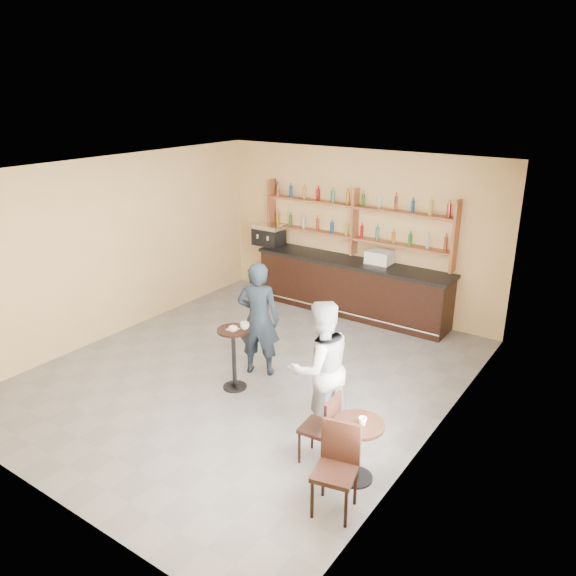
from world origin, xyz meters
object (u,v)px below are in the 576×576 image
Objects in this scene: man_main at (259,319)px; patron_second at (320,367)px; chair_south at (335,472)px; pastry_case at (379,258)px; chair_west at (319,427)px; bar_counter at (351,287)px; pedestal_table at (234,359)px; espresso_machine at (269,235)px; cafe_table at (357,451)px.

patron_second is (1.60, -0.80, -0.01)m from man_main.
man_main is at bearing 128.68° from chair_south.
chair_west is (1.38, -4.38, -0.78)m from pastry_case.
bar_counter is 3.62m from pedestal_table.
man_main is 1.84× the size of chair_south.
chair_west is 0.89m from chair_south.
bar_counter is at bearing 89.83° from pedestal_table.
espresso_machine reaches higher than bar_counter.
cafe_table is at bearing 80.22° from chair_west.
chair_west is at bearing -21.47° from pedestal_table.
chair_south is (2.55, -1.42, 0.02)m from pedestal_table.
espresso_machine is at bearing 172.77° from pastry_case.
chair_west is (1.95, -0.77, -0.02)m from pedestal_table.
espresso_machine is (-2.03, 0.00, 0.77)m from bar_counter.
patron_second is at bearing 114.72° from chair_south.
man_main is 2.44× the size of cafe_table.
pedestal_table is (2.02, -3.62, -0.84)m from espresso_machine.
cafe_table is (2.49, -4.43, -0.17)m from bar_counter.
pedestal_table is 0.53× the size of man_main.
pedestal_table is 2.92m from chair_south.
pastry_case is 3.74m from pedestal_table.
pastry_case is 4.91m from cafe_table.
pedestal_table is 1.68m from patron_second.
bar_counter reaches higher than chair_west.
patron_second reaches higher than bar_counter.
bar_counter is 3.03m from man_main.
cafe_table is (2.50, -0.82, -0.11)m from pedestal_table.
patron_second is (1.61, -0.19, 0.43)m from pedestal_table.
pedestal_table is 0.97× the size of chair_south.
chair_south is 1.60m from patron_second.
patron_second is at bearing -82.09° from pastry_case.
pedestal_table is 0.53× the size of patron_second.
espresso_machine is 0.65× the size of pedestal_table.
patron_second is at bearing -67.22° from bar_counter.
chair_south is (2.54, -5.03, -0.05)m from bar_counter.
man_main is (2.03, -3.01, -0.40)m from espresso_machine.
chair_south is at bearing -63.20° from bar_counter.
pastry_case is at bearing -122.57° from man_main.
man_main reaches higher than pastry_case.
espresso_machine is 6.85m from chair_south.
chair_west is at bearing -48.01° from espresso_machine.
chair_west is at bearing 119.85° from chair_south.
pastry_case is at bearing -0.20° from espresso_machine.
espresso_machine reaches higher than chair_south.
espresso_machine reaches higher than pedestal_table.
espresso_machine is 0.68× the size of chair_west.
bar_counter reaches higher than chair_south.
pedestal_table is at bearing 67.48° from man_main.
pedestal_table is (-0.58, -3.62, -0.76)m from pastry_case.
man_main is at bearing -56.26° from espresso_machine.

